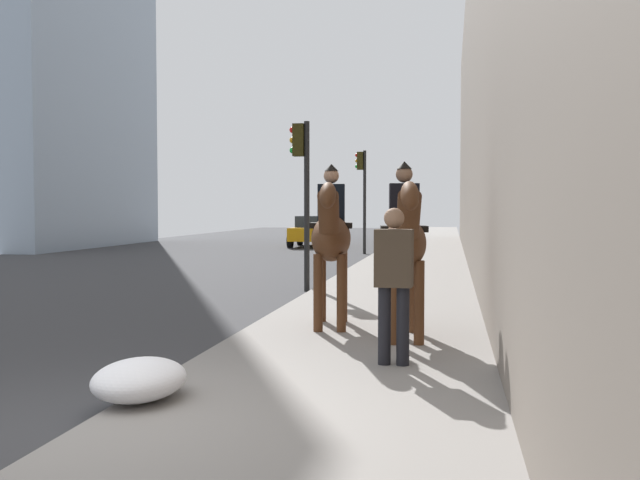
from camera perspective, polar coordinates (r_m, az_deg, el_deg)
sidewalk_slab at (r=5.73m, az=-2.25°, el=-15.36°), size 120.00×3.36×0.12m
mounted_horse_near at (r=10.28m, az=0.86°, el=0.34°), size 2.15×0.74×2.33m
mounted_horse_far at (r=9.40m, az=6.65°, el=-0.00°), size 2.15×0.75×2.31m
pedestrian_greeting at (r=7.86m, az=5.82°, el=-2.75°), size 0.28×0.41×1.70m
car_near_lane at (r=34.04m, az=-0.41°, el=0.72°), size 4.03×2.15×1.44m
traffic_light_near_curb at (r=15.74m, az=-1.37°, el=4.93°), size 0.20×0.44×3.69m
traffic_light_far_curb at (r=28.63m, az=3.36°, el=4.32°), size 0.20×0.44×4.07m
snow_pile_near at (r=6.74m, az=-14.00°, el=-10.58°), size 1.03×0.79×0.36m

